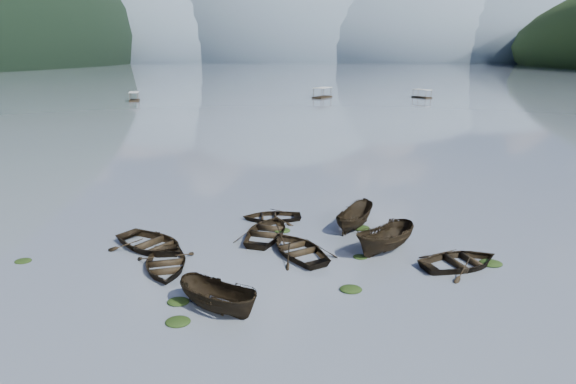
{
  "coord_description": "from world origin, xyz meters",
  "views": [
    {
      "loc": [
        1.36,
        -16.24,
        10.58
      ],
      "look_at": [
        0.0,
        12.0,
        2.0
      ],
      "focal_mm": 28.0,
      "sensor_mm": 36.0,
      "label": 1
    }
  ],
  "objects_px": {
    "rowboat_0": "(166,268)",
    "rowboat_3": "(299,253)",
    "pontoon_centre": "(322,98)",
    "pontoon_left": "(135,101)"
  },
  "relations": [
    {
      "from": "rowboat_0",
      "to": "rowboat_3",
      "type": "relative_size",
      "value": 0.96
    },
    {
      "from": "rowboat_3",
      "to": "pontoon_centre",
      "type": "distance_m",
      "value": 97.95
    },
    {
      "from": "pontoon_left",
      "to": "pontoon_centre",
      "type": "height_order",
      "value": "pontoon_centre"
    },
    {
      "from": "rowboat_0",
      "to": "pontoon_left",
      "type": "height_order",
      "value": "pontoon_left"
    },
    {
      "from": "rowboat_3",
      "to": "pontoon_centre",
      "type": "height_order",
      "value": "pontoon_centre"
    },
    {
      "from": "rowboat_0",
      "to": "pontoon_left",
      "type": "relative_size",
      "value": 0.81
    },
    {
      "from": "rowboat_0",
      "to": "pontoon_centre",
      "type": "relative_size",
      "value": 0.66
    },
    {
      "from": "pontoon_left",
      "to": "pontoon_centre",
      "type": "relative_size",
      "value": 0.81
    },
    {
      "from": "pontoon_left",
      "to": "rowboat_0",
      "type": "bearing_deg",
      "value": -85.55
    },
    {
      "from": "pontoon_centre",
      "to": "pontoon_left",
      "type": "bearing_deg",
      "value": -138.56
    }
  ]
}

